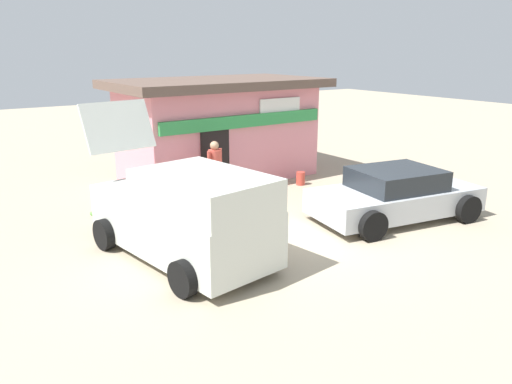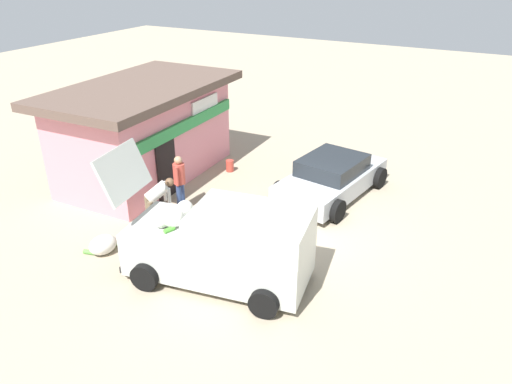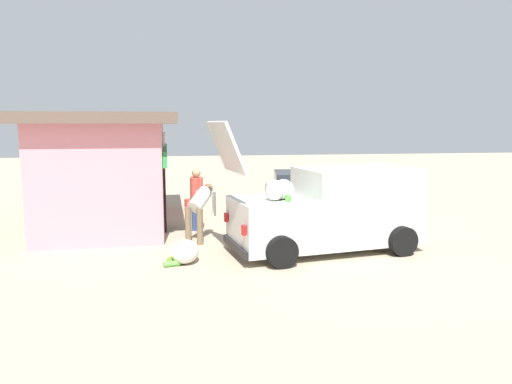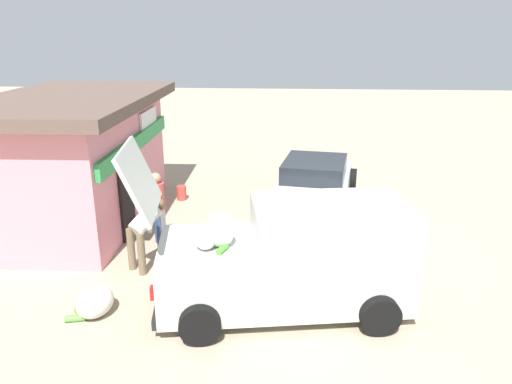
{
  "view_description": "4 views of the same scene",
  "coord_description": "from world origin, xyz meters",
  "px_view_note": "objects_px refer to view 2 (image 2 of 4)",
  "views": [
    {
      "loc": [
        -6.83,
        -7.91,
        4.03
      ],
      "look_at": [
        -0.45,
        1.61,
        0.72
      ],
      "focal_mm": 35.04,
      "sensor_mm": 36.0,
      "label": 1
    },
    {
      "loc": [
        -10.77,
        -4.56,
        6.89
      ],
      "look_at": [
        0.24,
        1.33,
        0.7
      ],
      "focal_mm": 34.31,
      "sensor_mm": 36.0,
      "label": 2
    },
    {
      "loc": [
        -12.97,
        3.84,
        2.84
      ],
      "look_at": [
        -0.47,
        1.81,
        1.02
      ],
      "focal_mm": 33.21,
      "sensor_mm": 36.0,
      "label": 3
    },
    {
      "loc": [
        -10.34,
        0.58,
        4.58
      ],
      "look_at": [
        -0.42,
        1.26,
        1.26
      ],
      "focal_mm": 34.15,
      "sensor_mm": 36.0,
      "label": 4
    }
  ],
  "objects_px": {
    "delivery_van": "(224,245)",
    "vendor_standing": "(179,179)",
    "storefront_bar": "(145,130)",
    "customer_bending": "(157,198)",
    "parked_sedan": "(332,177)",
    "paint_bucket": "(230,166)",
    "unloaded_banana_pile": "(103,245)"
  },
  "relations": [
    {
      "from": "vendor_standing",
      "to": "customer_bending",
      "type": "height_order",
      "value": "vendor_standing"
    },
    {
      "from": "delivery_van",
      "to": "customer_bending",
      "type": "distance_m",
      "value": 3.16
    },
    {
      "from": "storefront_bar",
      "to": "delivery_van",
      "type": "relative_size",
      "value": 1.37
    },
    {
      "from": "storefront_bar",
      "to": "customer_bending",
      "type": "distance_m",
      "value": 3.61
    },
    {
      "from": "unloaded_banana_pile",
      "to": "paint_bucket",
      "type": "xyz_separation_m",
      "value": [
        5.89,
        -0.2,
        -0.02
      ]
    },
    {
      "from": "parked_sedan",
      "to": "vendor_standing",
      "type": "bearing_deg",
      "value": 130.2
    },
    {
      "from": "paint_bucket",
      "to": "parked_sedan",
      "type": "bearing_deg",
      "value": -91.0
    },
    {
      "from": "vendor_standing",
      "to": "unloaded_banana_pile",
      "type": "xyz_separation_m",
      "value": [
        -2.83,
        0.37,
        -0.76
      ]
    },
    {
      "from": "customer_bending",
      "to": "vendor_standing",
      "type": "bearing_deg",
      "value": 1.37
    },
    {
      "from": "paint_bucket",
      "to": "vendor_standing",
      "type": "bearing_deg",
      "value": -176.93
    },
    {
      "from": "delivery_van",
      "to": "vendor_standing",
      "type": "bearing_deg",
      "value": 51.75
    },
    {
      "from": "storefront_bar",
      "to": "customer_bending",
      "type": "bearing_deg",
      "value": -136.47
    },
    {
      "from": "storefront_bar",
      "to": "parked_sedan",
      "type": "bearing_deg",
      "value": -75.71
    },
    {
      "from": "storefront_bar",
      "to": "paint_bucket",
      "type": "distance_m",
      "value": 3.08
    },
    {
      "from": "delivery_van",
      "to": "storefront_bar",
      "type": "bearing_deg",
      "value": 54.59
    },
    {
      "from": "parked_sedan",
      "to": "customer_bending",
      "type": "bearing_deg",
      "value": 139.15
    },
    {
      "from": "parked_sedan",
      "to": "paint_bucket",
      "type": "height_order",
      "value": "parked_sedan"
    },
    {
      "from": "parked_sedan",
      "to": "storefront_bar",
      "type": "bearing_deg",
      "value": 104.29
    },
    {
      "from": "vendor_standing",
      "to": "customer_bending",
      "type": "relative_size",
      "value": 1.22
    },
    {
      "from": "storefront_bar",
      "to": "unloaded_banana_pile",
      "type": "bearing_deg",
      "value": -154.7
    },
    {
      "from": "vendor_standing",
      "to": "paint_bucket",
      "type": "relative_size",
      "value": 4.2
    },
    {
      "from": "paint_bucket",
      "to": "unloaded_banana_pile",
      "type": "bearing_deg",
      "value": 178.02
    },
    {
      "from": "vendor_standing",
      "to": "paint_bucket",
      "type": "height_order",
      "value": "vendor_standing"
    },
    {
      "from": "unloaded_banana_pile",
      "to": "paint_bucket",
      "type": "bearing_deg",
      "value": -1.98
    },
    {
      "from": "delivery_van",
      "to": "parked_sedan",
      "type": "relative_size",
      "value": 1.1
    },
    {
      "from": "parked_sedan",
      "to": "unloaded_banana_pile",
      "type": "relative_size",
      "value": 4.66
    },
    {
      "from": "storefront_bar",
      "to": "unloaded_banana_pile",
      "type": "relative_size",
      "value": 7.06
    },
    {
      "from": "customer_bending",
      "to": "unloaded_banana_pile",
      "type": "bearing_deg",
      "value": 167.33
    },
    {
      "from": "parked_sedan",
      "to": "customer_bending",
      "type": "height_order",
      "value": "customer_bending"
    },
    {
      "from": "parked_sedan",
      "to": "paint_bucket",
      "type": "distance_m",
      "value": 3.74
    },
    {
      "from": "unloaded_banana_pile",
      "to": "paint_bucket",
      "type": "distance_m",
      "value": 5.89
    },
    {
      "from": "unloaded_banana_pile",
      "to": "delivery_van",
      "type": "bearing_deg",
      "value": -81.08
    }
  ]
}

